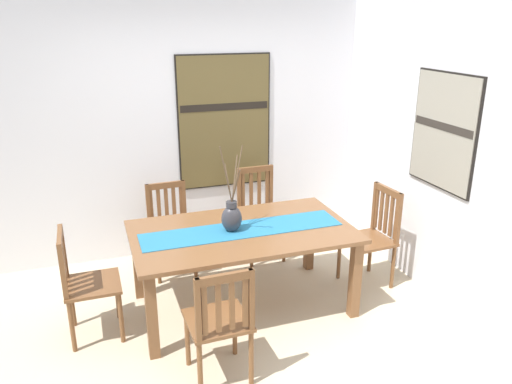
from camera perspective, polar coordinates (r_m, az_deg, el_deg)
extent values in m
cube|color=beige|center=(4.19, -0.66, -16.37)|extent=(6.40, 6.40, 0.03)
cube|color=silver|center=(5.31, -7.12, 7.45)|extent=(6.40, 0.12, 2.70)
cube|color=silver|center=(4.49, 22.48, 3.94)|extent=(0.12, 6.40, 2.70)
cube|color=brown|center=(4.24, -1.58, -4.53)|extent=(1.85, 1.07, 0.03)
cube|color=brown|center=(3.87, -11.73, -13.64)|extent=(0.08, 0.08, 0.70)
cube|color=brown|center=(4.34, 11.16, -9.69)|extent=(0.08, 0.08, 0.70)
cube|color=brown|center=(4.66, -13.29, -7.75)|extent=(0.08, 0.08, 0.70)
cube|color=brown|center=(5.06, 6.06, -5.07)|extent=(0.08, 0.08, 0.70)
cube|color=#236B93|center=(4.23, -1.58, -4.27)|extent=(1.70, 0.36, 0.01)
ellipsoid|color=#333338|center=(4.17, -2.73, -3.03)|extent=(0.17, 0.15, 0.22)
cylinder|color=#333338|center=(4.12, -2.75, -1.40)|extent=(0.09, 0.09, 0.05)
cylinder|color=brown|center=(4.14, -2.43, 1.59)|extent=(0.10, 0.16, 0.36)
cylinder|color=brown|center=(4.12, -3.15, 1.09)|extent=(0.03, 0.12, 0.30)
cylinder|color=brown|center=(4.09, -2.16, 2.10)|extent=(0.12, 0.07, 0.45)
cylinder|color=brown|center=(3.99, -2.30, 0.68)|extent=(0.03, 0.17, 0.32)
cylinder|color=brown|center=(4.02, -3.42, 1.97)|extent=(0.10, 0.03, 0.48)
cube|color=brown|center=(5.00, -9.54, -4.33)|extent=(0.44, 0.44, 0.03)
cylinder|color=brown|center=(4.97, -6.90, -7.26)|extent=(0.04, 0.04, 0.43)
cylinder|color=brown|center=(4.90, -11.00, -7.87)|extent=(0.04, 0.04, 0.43)
cylinder|color=brown|center=(5.29, -7.91, -5.61)|extent=(0.04, 0.04, 0.43)
cylinder|color=brown|center=(5.22, -11.76, -6.16)|extent=(0.04, 0.04, 0.43)
cube|color=brown|center=(5.12, -8.17, -0.95)|extent=(0.04, 0.04, 0.43)
cube|color=brown|center=(5.06, -12.13, -1.46)|extent=(0.04, 0.04, 0.43)
cube|color=brown|center=(5.03, -10.26, 0.75)|extent=(0.38, 0.05, 0.06)
cube|color=brown|center=(5.12, -8.47, -1.15)|extent=(0.04, 0.02, 0.34)
cube|color=brown|center=(5.11, -9.29, -1.25)|extent=(0.04, 0.02, 0.34)
cube|color=brown|center=(5.09, -10.13, -1.36)|extent=(0.04, 0.02, 0.34)
cube|color=brown|center=(5.08, -10.96, -1.47)|extent=(0.04, 0.02, 0.34)
cube|color=brown|center=(5.07, -11.81, -1.57)|extent=(0.04, 0.02, 0.34)
cube|color=brown|center=(5.23, 0.64, -2.96)|extent=(0.43, 0.43, 0.03)
cylinder|color=brown|center=(5.23, 3.20, -5.72)|extent=(0.04, 0.04, 0.43)
cylinder|color=brown|center=(5.11, -0.51, -6.33)|extent=(0.04, 0.04, 0.43)
cylinder|color=brown|center=(5.53, 1.69, -4.25)|extent=(0.04, 0.04, 0.43)
cylinder|color=brown|center=(5.42, -1.85, -4.79)|extent=(0.04, 0.04, 0.43)
cube|color=brown|center=(5.37, 1.70, 0.57)|extent=(0.04, 0.04, 0.49)
cube|color=brown|center=(5.25, -1.94, 0.12)|extent=(0.04, 0.04, 0.49)
cube|color=brown|center=(5.24, -0.10, 2.59)|extent=(0.38, 0.04, 0.06)
cube|color=brown|center=(5.36, 1.27, 0.37)|extent=(0.04, 0.02, 0.40)
cube|color=brown|center=(5.32, 0.36, 0.25)|extent=(0.04, 0.02, 0.40)
cube|color=brown|center=(5.29, -0.56, 0.14)|extent=(0.04, 0.02, 0.40)
cube|color=brown|center=(5.26, -1.49, 0.02)|extent=(0.04, 0.02, 0.40)
cube|color=brown|center=(4.19, -18.02, -9.93)|extent=(0.42, 0.42, 0.03)
cylinder|color=brown|center=(4.46, -15.46, -11.17)|extent=(0.04, 0.04, 0.43)
cylinder|color=brown|center=(4.15, -15.06, -13.60)|extent=(0.04, 0.04, 0.43)
cylinder|color=brown|center=(4.47, -20.14, -11.66)|extent=(0.04, 0.04, 0.43)
cylinder|color=brown|center=(4.16, -20.14, -14.13)|extent=(0.04, 0.04, 0.43)
cube|color=brown|center=(4.26, -21.00, -6.26)|extent=(0.04, 0.04, 0.45)
cube|color=brown|center=(3.93, -21.07, -8.43)|extent=(0.04, 0.04, 0.45)
cube|color=brown|center=(4.01, -21.36, -4.82)|extent=(0.03, 0.38, 0.06)
cube|color=brown|center=(4.24, -20.98, -6.60)|extent=(0.02, 0.04, 0.36)
cube|color=brown|center=(4.17, -20.99, -7.04)|extent=(0.02, 0.04, 0.36)
cube|color=brown|center=(4.10, -21.00, -7.49)|extent=(0.02, 0.04, 0.36)
cube|color=brown|center=(4.03, -21.02, -7.96)|extent=(0.02, 0.04, 0.36)
cube|color=brown|center=(3.96, -21.04, -8.44)|extent=(0.02, 0.04, 0.36)
cube|color=brown|center=(3.58, -4.38, -14.31)|extent=(0.43, 0.43, 0.03)
cylinder|color=brown|center=(3.82, -7.78, -16.21)|extent=(0.04, 0.04, 0.43)
cylinder|color=brown|center=(3.90, -2.44, -15.26)|extent=(0.04, 0.04, 0.43)
cylinder|color=brown|center=(3.54, -6.36, -19.44)|extent=(0.04, 0.04, 0.43)
cylinder|color=brown|center=(3.62, -0.55, -18.30)|extent=(0.04, 0.04, 0.43)
cube|color=brown|center=(3.26, -6.62, -13.17)|extent=(0.04, 0.04, 0.44)
cube|color=brown|center=(3.35, -0.52, -12.09)|extent=(0.04, 0.04, 0.44)
cube|color=brown|center=(3.21, -3.60, -9.73)|extent=(0.38, 0.04, 0.06)
cube|color=brown|center=(3.28, -5.86, -13.27)|extent=(0.04, 0.02, 0.35)
cube|color=brown|center=(3.30, -4.29, -13.00)|extent=(0.04, 0.02, 0.35)
cube|color=brown|center=(3.32, -2.75, -12.72)|extent=(0.04, 0.02, 0.35)
cube|color=brown|center=(3.35, -1.23, -12.44)|extent=(0.04, 0.02, 0.35)
cube|color=brown|center=(4.84, 12.50, -5.37)|extent=(0.45, 0.45, 0.03)
cylinder|color=brown|center=(4.71, 11.74, -9.13)|extent=(0.04, 0.04, 0.43)
cylinder|color=brown|center=(4.97, 9.40, -7.37)|extent=(0.04, 0.04, 0.43)
cylinder|color=brown|center=(4.91, 15.25, -8.21)|extent=(0.04, 0.04, 0.43)
cylinder|color=brown|center=(5.16, 12.82, -6.58)|extent=(0.04, 0.04, 0.43)
cube|color=brown|center=(4.72, 15.86, -2.95)|extent=(0.04, 0.04, 0.48)
cube|color=brown|center=(4.98, 13.32, -1.54)|extent=(0.04, 0.04, 0.48)
cube|color=brown|center=(4.77, 14.76, 0.13)|extent=(0.06, 0.38, 0.06)
cube|color=brown|center=(4.74, 15.64, -3.01)|extent=(0.02, 0.04, 0.39)
cube|color=brown|center=(4.80, 15.08, -2.70)|extent=(0.02, 0.04, 0.39)
cube|color=brown|center=(4.85, 14.54, -2.39)|extent=(0.02, 0.04, 0.39)
cube|color=brown|center=(4.91, 14.01, -2.10)|extent=(0.02, 0.04, 0.39)
cube|color=brown|center=(4.96, 13.49, -1.81)|extent=(0.02, 0.04, 0.39)
cube|color=black|center=(5.32, -3.60, 7.93)|extent=(0.99, 0.04, 1.39)
cube|color=brown|center=(5.30, -3.53, 7.89)|extent=(0.96, 0.01, 1.36)
cube|color=black|center=(5.26, -3.56, 9.61)|extent=(0.93, 0.00, 0.07)
cube|color=black|center=(4.55, 20.60, 6.45)|extent=(0.04, 0.78, 0.98)
cube|color=gray|center=(4.54, 20.38, 6.44)|extent=(0.01, 0.75, 0.95)
cube|color=#2D2823|center=(4.53, 20.39, 6.98)|extent=(0.00, 0.72, 0.07)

